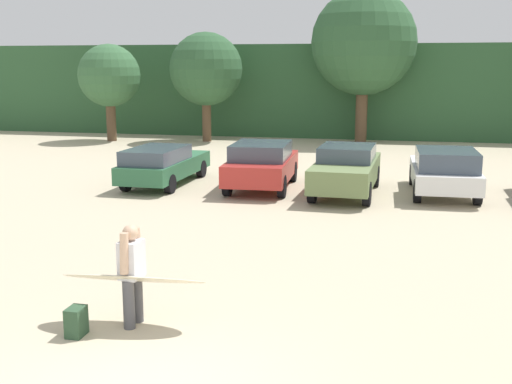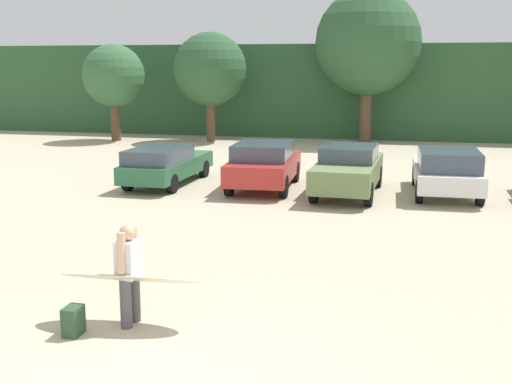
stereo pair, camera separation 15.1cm
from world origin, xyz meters
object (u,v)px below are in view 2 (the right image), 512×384
parked_car_olive_green (348,169)px  surfboard_cream (131,278)px  parked_car_red (264,164)px  parked_car_white (447,171)px  person_adult (129,269)px  backpack_dropped (73,321)px  parked_car_forest_green (165,164)px

parked_car_olive_green → surfboard_cream: 11.43m
parked_car_red → parked_car_white: bearing=-91.1°
parked_car_olive_green → person_adult: bearing=170.2°
parked_car_white → person_adult: size_ratio=2.74×
parked_car_red → backpack_dropped: parked_car_red is taller
parked_car_red → surfboard_cream: size_ratio=1.85×
parked_car_white → backpack_dropped: 13.70m
parked_car_olive_green → person_adult: (-2.40, -11.19, 0.11)m
parked_car_red → parked_car_olive_green: 2.82m
parked_car_forest_green → parked_car_olive_green: bearing=-90.9°
parked_car_forest_green → surfboard_cream: (3.85, -11.43, 0.04)m
parked_car_forest_green → parked_car_white: (9.24, 0.24, 0.07)m
surfboard_cream → backpack_dropped: 1.06m
parked_car_olive_green → surfboard_cream: (-2.38, -11.18, -0.05)m
person_adult → backpack_dropped: (-0.68, -0.58, -0.70)m
person_adult → surfboard_cream: size_ratio=0.69×
parked_car_olive_green → backpack_dropped: 12.18m
parked_car_forest_green → surfboard_cream: parked_car_forest_green is taller
backpack_dropped → parked_car_red: bearing=88.7°
parked_car_red → parked_car_white: size_ratio=0.98×
parked_car_white → surfboard_cream: parked_car_white is taller
parked_car_forest_green → person_adult: 12.06m
parked_car_forest_green → backpack_dropped: size_ratio=10.52×
parked_car_red → parked_car_olive_green: size_ratio=0.93×
parked_car_red → parked_car_forest_green: bearing=89.0°
parked_car_forest_green → surfboard_cream: 12.06m
parked_car_olive_green → person_adult: 11.45m
surfboard_cream → backpack_dropped: surfboard_cream is taller
parked_car_white → person_adult: (-5.41, -11.67, 0.12)m
parked_car_red → surfboard_cream: parked_car_red is taller
parked_car_forest_green → backpack_dropped: parked_car_forest_green is taller
parked_car_forest_green → parked_car_olive_green: (6.23, -0.25, 0.09)m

